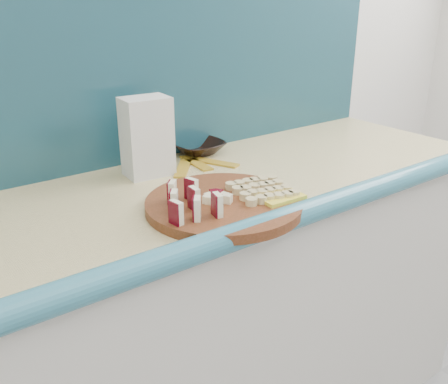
% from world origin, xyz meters
% --- Properties ---
extents(kitchen_counter, '(2.20, 0.63, 0.91)m').
position_xyz_m(kitchen_counter, '(0.10, 1.50, 0.46)').
color(kitchen_counter, silver).
rests_on(kitchen_counter, ground).
extents(backsplash, '(2.20, 0.02, 0.50)m').
position_xyz_m(backsplash, '(0.10, 1.79, 1.16)').
color(backsplash, teal).
rests_on(backsplash, kitchen_counter).
extents(cutting_board, '(0.44, 0.44, 0.02)m').
position_xyz_m(cutting_board, '(0.23, 1.33, 0.92)').
color(cutting_board, '#47260F').
rests_on(cutting_board, kitchen_counter).
extents(apple_wedges, '(0.12, 0.16, 0.05)m').
position_xyz_m(apple_wedges, '(0.12, 1.33, 0.96)').
color(apple_wedges, '#F8EFC7').
rests_on(apple_wedges, cutting_board).
extents(apple_chunks, '(0.06, 0.06, 0.02)m').
position_xyz_m(apple_chunks, '(0.20, 1.34, 0.94)').
color(apple_chunks, beige).
rests_on(apple_chunks, cutting_board).
extents(banana_slices, '(0.16, 0.16, 0.02)m').
position_xyz_m(banana_slices, '(0.33, 1.31, 0.94)').
color(banana_slices, '#CCB77C').
rests_on(banana_slices, cutting_board).
extents(brown_bowl, '(0.17, 0.17, 0.04)m').
position_xyz_m(brown_bowl, '(0.42, 1.74, 0.93)').
color(brown_bowl, black).
rests_on(brown_bowl, kitchen_counter).
extents(flour_bag, '(0.14, 0.10, 0.22)m').
position_xyz_m(flour_bag, '(0.20, 1.65, 1.02)').
color(flour_bag, silver).
rests_on(flour_bag, kitchen_counter).
extents(sponge, '(0.11, 0.08, 0.03)m').
position_xyz_m(sponge, '(0.34, 1.26, 0.93)').
color(sponge, '#FFEB43').
rests_on(sponge, kitchen_counter).
extents(banana_peel, '(0.22, 0.19, 0.01)m').
position_xyz_m(banana_peel, '(0.36, 1.64, 0.91)').
color(banana_peel, gold).
rests_on(banana_peel, kitchen_counter).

